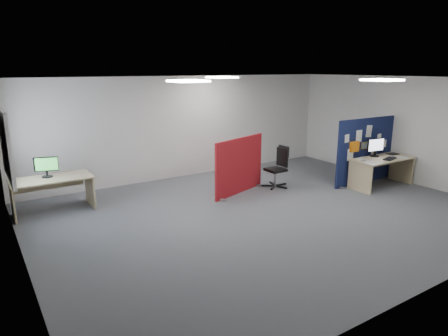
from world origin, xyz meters
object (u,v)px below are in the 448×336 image
red_divider (239,166)px  office_chair (279,164)px  navy_divider (365,151)px  second_desk (52,186)px  main_desk (381,165)px  monitor_main (375,146)px  monitor_second (46,166)px

red_divider → office_chair: bearing=-24.6°
navy_divider → second_desk: size_ratio=1.31×
main_desk → monitor_main: (-0.01, 0.19, 0.43)m
second_desk → red_divider: bearing=-14.7°
main_desk → red_divider: bearing=156.1°
office_chair → red_divider: bearing=174.7°
red_divider → monitor_second: 4.19m
main_desk → monitor_second: monitor_second is taller
red_divider → navy_divider: bearing=-37.0°
main_desk → monitor_second: (-7.31, 2.56, 0.41)m
second_desk → office_chair: 5.22m
monitor_main → office_chair: (-2.16, 1.15, -0.41)m
monitor_main → monitor_second: bearing=168.5°
main_desk → monitor_main: size_ratio=3.18×
office_chair → navy_divider: bearing=-23.8°
monitor_main → monitor_second: monitor_main is taller
monitor_main → red_divider: 3.53m
navy_divider → monitor_second: (-7.20, 2.15, 0.12)m
navy_divider → main_desk: 0.51m
navy_divider → office_chair: size_ratio=2.03×
second_desk → office_chair: office_chair is taller
navy_divider → monitor_second: 7.51m
navy_divider → office_chair: (-2.05, 0.93, -0.27)m
navy_divider → monitor_main: 0.29m
second_desk → office_chair: size_ratio=1.55×
monitor_second → main_desk: bearing=-1.3°
main_desk → monitor_second: size_ratio=3.71×
office_chair → second_desk: bearing=167.8°
red_divider → second_desk: 4.11m
red_divider → second_desk: (-3.97, 1.04, -0.10)m
monitor_second → navy_divider: bearing=1.4°
monitor_main → second_desk: 7.62m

